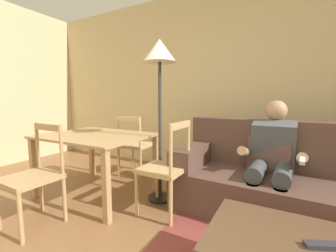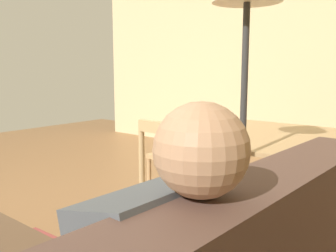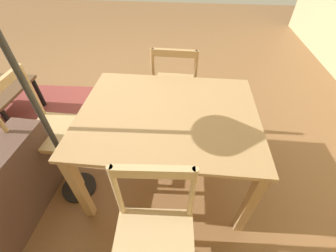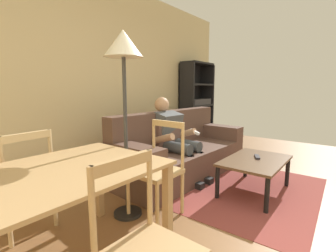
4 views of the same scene
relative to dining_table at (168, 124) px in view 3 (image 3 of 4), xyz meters
name	(u,v)px [view 3 (image 3 of 4)]	position (x,y,z in m)	size (l,w,h in m)	color
ground_plane	(100,88)	(1.08, -1.30, -0.62)	(8.85, 8.85, 0.00)	brown
dining_table	(168,124)	(0.00, 0.00, 0.00)	(1.23, 0.96, 0.73)	tan
dining_chair_near_wall	(154,243)	(0.00, 0.75, -0.17)	(0.45, 0.45, 0.90)	#D1B27F
dining_chair_facing_couch	(51,131)	(0.95, 0.00, -0.17)	(0.42, 0.42, 0.93)	tan
dining_chair_by_doorway	(175,87)	(0.00, -0.75, -0.17)	(0.43, 0.43, 0.92)	tan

